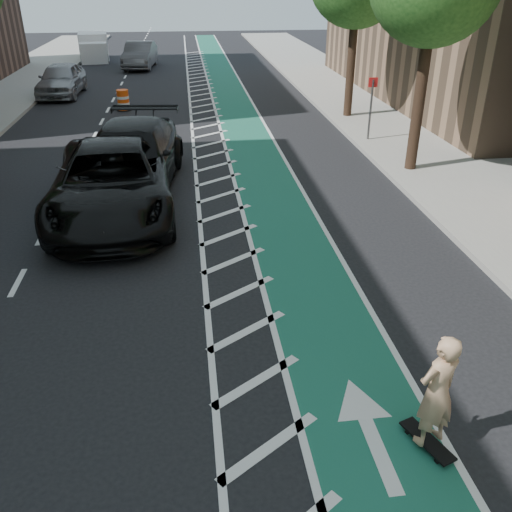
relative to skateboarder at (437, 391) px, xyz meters
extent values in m
plane|color=black|center=(-3.70, 3.04, -1.00)|extent=(120.00, 120.00, 0.00)
cube|color=#1B5F4A|center=(-0.70, 13.04, -0.99)|extent=(2.00, 90.00, 0.01)
cube|color=silver|center=(-2.20, 13.04, -0.99)|extent=(1.40, 90.00, 0.01)
cube|color=gray|center=(5.80, 13.04, -0.92)|extent=(5.00, 90.00, 0.15)
cube|color=gray|center=(3.35, 13.04, -0.92)|extent=(0.12, 90.00, 0.16)
cylinder|color=#382619|center=(4.20, 11.04, 1.20)|extent=(0.36, 0.36, 4.40)
cylinder|color=#382619|center=(4.20, 19.04, 1.20)|extent=(0.36, 0.36, 4.40)
cylinder|color=#4C4C4C|center=(3.90, 15.04, 0.20)|extent=(0.08, 0.08, 2.40)
cube|color=red|center=(3.90, 15.04, 1.30)|extent=(0.35, 0.02, 0.35)
cube|color=black|center=(0.00, 0.00, -0.89)|extent=(0.54, 0.92, 0.03)
cylinder|color=black|center=(-0.19, 0.25, -0.96)|extent=(0.06, 0.08, 0.07)
cylinder|color=black|center=(-0.02, 0.31, -0.96)|extent=(0.06, 0.08, 0.07)
cylinder|color=black|center=(0.02, -0.31, -0.96)|extent=(0.06, 0.08, 0.07)
cylinder|color=black|center=(0.19, -0.25, -0.96)|extent=(0.06, 0.08, 0.07)
imported|color=tan|center=(0.00, 0.00, 0.00)|extent=(0.74, 0.61, 1.75)
imported|color=black|center=(-5.16, 9.00, -0.05)|extent=(3.41, 6.94, 1.90)
imported|color=black|center=(-4.85, 11.01, -0.03)|extent=(3.41, 6.90, 1.93)
imported|color=#939398|center=(-9.70, 26.15, -0.14)|extent=(2.17, 5.06, 1.70)
imported|color=#58595D|center=(-6.11, 35.57, -0.14)|extent=(2.30, 5.37, 1.72)
cube|color=white|center=(-9.94, 40.59, -0.04)|extent=(2.49, 3.31, 1.91)
cube|color=white|center=(-9.63, 38.32, -0.28)|extent=(2.10, 1.77, 1.43)
cylinder|color=black|center=(-10.43, 37.82, -0.66)|extent=(0.33, 0.69, 0.67)
cylinder|color=black|center=(-8.73, 38.05, -0.66)|extent=(0.33, 0.69, 0.67)
cylinder|color=black|center=(-10.89, 41.23, -0.66)|extent=(0.33, 0.69, 0.67)
cylinder|color=black|center=(-9.18, 41.46, -0.66)|extent=(0.33, 0.69, 0.67)
cylinder|color=#F2540C|center=(-5.90, 11.95, -0.53)|extent=(0.53, 0.53, 0.93)
cylinder|color=silver|center=(-5.90, 11.95, -0.69)|extent=(0.54, 0.54, 0.12)
cylinder|color=silver|center=(-5.90, 11.95, -0.40)|extent=(0.54, 0.54, 0.12)
cylinder|color=black|center=(-5.90, 11.95, -0.97)|extent=(0.68, 0.68, 0.04)
cylinder|color=#FF5D0D|center=(-6.16, 12.54, -0.57)|extent=(0.49, 0.49, 0.86)
cylinder|color=silver|center=(-6.16, 12.54, -0.71)|extent=(0.50, 0.50, 0.11)
cylinder|color=silver|center=(-6.16, 12.54, -0.44)|extent=(0.50, 0.50, 0.11)
cylinder|color=black|center=(-6.16, 12.54, -0.98)|extent=(0.63, 0.63, 0.04)
cylinder|color=#FA4E0D|center=(-6.10, 22.04, -0.51)|extent=(0.56, 0.56, 0.97)
cylinder|color=silver|center=(-6.10, 22.04, -0.67)|extent=(0.57, 0.57, 0.13)
cylinder|color=silver|center=(-6.10, 22.04, -0.37)|extent=(0.57, 0.57, 0.13)
cylinder|color=black|center=(-6.10, 22.04, -0.97)|extent=(0.71, 0.71, 0.04)
camera|label=1|loc=(-3.07, -5.17, 4.90)|focal=38.00mm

